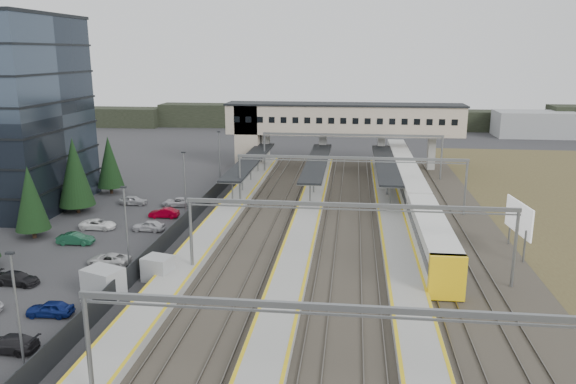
# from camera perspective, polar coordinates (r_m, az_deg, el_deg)

# --- Properties ---
(ground) EXTENTS (220.00, 220.00, 0.00)m
(ground) POSITION_cam_1_polar(r_m,az_deg,el_deg) (59.21, -5.64, -5.45)
(ground) COLOR #2B2B2D
(ground) RESTS_ON ground
(conifer_row) EXTENTS (4.42, 49.82, 9.50)m
(conifer_row) POSITION_cam_1_polar(r_m,az_deg,el_deg) (62.88, -26.54, -1.13)
(conifer_row) COLOR black
(conifer_row) RESTS_ON ground
(car_park) EXTENTS (10.27, 44.64, 1.25)m
(car_park) POSITION_cam_1_polar(r_m,az_deg,el_deg) (56.40, -20.82, -6.72)
(car_park) COLOR #AAA9AE
(car_park) RESTS_ON ground
(lampposts) EXTENTS (0.50, 53.25, 8.07)m
(lampposts) POSITION_cam_1_polar(r_m,az_deg,el_deg) (61.25, -12.82, -0.84)
(lampposts) COLOR slate
(lampposts) RESTS_ON ground
(fence) EXTENTS (0.08, 90.00, 2.00)m
(fence) POSITION_cam_1_polar(r_m,az_deg,el_deg) (65.10, -10.33, -2.88)
(fence) COLOR #26282B
(fence) RESTS_ON ground
(relay_cabin_near) EXTENTS (3.62, 3.16, 2.52)m
(relay_cabin_near) POSITION_cam_1_polar(r_m,az_deg,el_deg) (49.01, -18.23, -8.80)
(relay_cabin_near) COLOR #929597
(relay_cabin_near) RESTS_ON ground
(relay_cabin_far) EXTENTS (2.81, 2.52, 2.19)m
(relay_cabin_far) POSITION_cam_1_polar(r_m,az_deg,el_deg) (51.31, -13.06, -7.58)
(relay_cabin_far) COLOR #929597
(relay_cabin_far) RESTS_ON ground
(rail_corridor) EXTENTS (34.00, 90.00, 0.92)m
(rail_corridor) POSITION_cam_1_polar(r_m,az_deg,el_deg) (62.63, 3.73, -4.03)
(rail_corridor) COLOR #322B25
(rail_corridor) RESTS_ON ground
(canopies) EXTENTS (23.10, 30.00, 3.28)m
(canopies) POSITION_cam_1_polar(r_m,az_deg,el_deg) (83.16, 2.97, 3.09)
(canopies) COLOR black
(canopies) RESTS_ON ground
(footbridge) EXTENTS (40.40, 6.40, 11.20)m
(footbridge) POSITION_cam_1_polar(r_m,az_deg,el_deg) (97.30, 4.01, 7.06)
(footbridge) COLOR #BAA98E
(footbridge) RESTS_ON ground
(gantries) EXTENTS (28.40, 62.28, 7.17)m
(gantries) POSITION_cam_1_polar(r_m,az_deg,el_deg) (59.09, 6.29, 0.56)
(gantries) COLOR slate
(gantries) RESTS_ON ground
(train) EXTENTS (2.95, 61.69, 3.72)m
(train) POSITION_cam_1_polar(r_m,az_deg,el_deg) (75.82, 12.39, 0.30)
(train) COLOR silver
(train) RESTS_ON ground
(billboard) EXTENTS (0.89, 6.29, 5.42)m
(billboard) POSITION_cam_1_polar(r_m,az_deg,el_deg) (59.84, 22.39, -2.58)
(billboard) COLOR slate
(billboard) RESTS_ON ground
(treeline_far) EXTENTS (170.00, 19.00, 7.00)m
(treeline_far) POSITION_cam_1_polar(r_m,az_deg,el_deg) (148.17, 11.23, 7.28)
(treeline_far) COLOR black
(treeline_far) RESTS_ON ground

